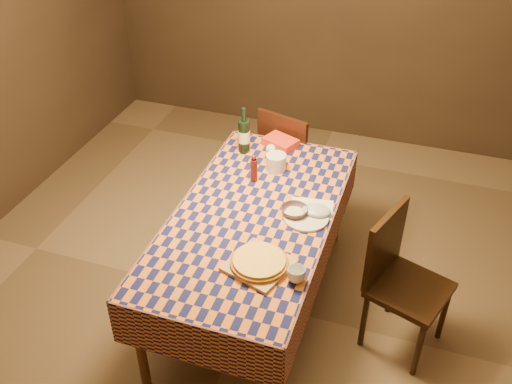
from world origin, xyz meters
The scene contains 16 objects.
room centered at (0.00, 0.00, 1.35)m, with size 5.00×5.10×2.70m.
dining_table centered at (0.00, 0.00, 0.69)m, with size 0.94×1.84×0.77m.
cutting_board centered at (0.18, -0.42, 0.78)m, with size 0.31×0.31×0.02m, color #AA8250.
pizza centered at (0.18, -0.42, 0.80)m, with size 0.39×0.39×0.03m.
pepper_mill centered at (-0.11, 0.34, 0.86)m, with size 0.06×0.06×0.20m.
bowl centered at (0.24, 0.07, 0.80)m, with size 0.16×0.16×0.05m, color #574149.
wine_glass centered at (-0.08, 0.59, 0.87)m, with size 0.08×0.08×0.14m.
wine_bottle centered at (-0.30, 0.67, 0.90)m, with size 0.10×0.10×0.34m.
deli_tub centered at (-0.01, 0.51, 0.83)m, with size 0.14×0.14×0.11m, color silver.
takeout_container centered at (-0.07, 0.82, 0.80)m, with size 0.23×0.16×0.06m, color red.
white_plate centered at (0.31, 0.06, 0.78)m, with size 0.27×0.27×0.02m, color silver.
tumbler centered at (0.40, -0.46, 0.81)m, with size 0.10×0.10×0.08m, color white.
flour_patch centered at (0.32, 0.17, 0.77)m, with size 0.26×0.20×0.00m, color white.
flour_bag centered at (0.36, 0.12, 0.80)m, with size 0.17×0.13×0.05m, color #9FB1CC.
chair_far centered at (-0.07, 1.08, 0.52)m, with size 0.52×0.53×0.93m.
chair_right centered at (0.90, 0.02, 0.52)m, with size 0.54×0.54×0.93m.
Camera 1 is at (0.88, -2.58, 2.89)m, focal length 40.00 mm.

